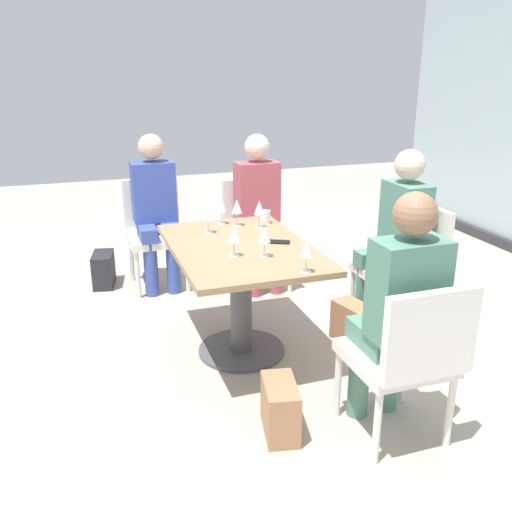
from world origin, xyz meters
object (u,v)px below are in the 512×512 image
(wine_glass_3, at_px, (259,208))
(wine_glass_0, at_px, (208,213))
(chair_far_right, at_px, (408,353))
(handbag_2, at_px, (104,270))
(wine_glass_6, at_px, (237,207))
(coffee_cup, at_px, (265,217))
(wine_glass_4, at_px, (264,235))
(person_far_right, at_px, (399,305))
(dining_table_main, at_px, (241,275))
(wine_glass_5, at_px, (306,249))
(handbag_1, at_px, (280,409))
(handbag_0, at_px, (354,324))
(chair_side_end, at_px, (155,226))
(person_near_window, at_px, (396,233))
(chair_far_left, at_px, (255,226))
(person_far_left, at_px, (259,206))
(chair_near_window, at_px, (407,260))
(wine_glass_2, at_px, (221,205))
(cell_phone_on_table, at_px, (278,242))
(wine_glass_1, at_px, (234,234))
(person_side_end, at_px, (155,205))

(wine_glass_3, bearing_deg, wine_glass_0, -87.30)
(chair_far_right, distance_m, handbag_2, 2.89)
(wine_glass_6, bearing_deg, handbag_2, -140.45)
(chair_far_right, xyz_separation_m, coffee_cup, (-1.54, -0.17, 0.28))
(wine_glass_4, relative_size, coffee_cup, 2.06)
(person_far_right, height_order, wine_glass_3, person_far_right)
(dining_table_main, height_order, wine_glass_6, wine_glass_6)
(wine_glass_5, xyz_separation_m, handbag_1, (0.31, -0.26, -0.72))
(person_far_right, height_order, handbag_0, person_far_right)
(chair_far_right, height_order, chair_side_end, same)
(person_near_window, bearing_deg, handbag_0, -70.11)
(chair_far_left, relative_size, person_far_right, 0.69)
(person_far_left, distance_m, handbag_2, 1.42)
(chair_far_right, xyz_separation_m, wine_glass_6, (-1.55, -0.37, 0.37))
(wine_glass_4, bearing_deg, wine_glass_3, 163.74)
(chair_near_window, relative_size, person_near_window, 0.69)
(person_near_window, height_order, person_far_right, same)
(person_far_left, relative_size, handbag_2, 4.20)
(wine_glass_2, xyz_separation_m, cell_phone_on_table, (0.52, 0.22, -0.13))
(coffee_cup, relative_size, cell_phone_on_table, 0.62)
(chair_far_left, xyz_separation_m, wine_glass_3, (0.79, -0.24, 0.37))
(person_near_window, distance_m, person_far_right, 1.19)
(chair_near_window, distance_m, wine_glass_6, 1.23)
(handbag_0, bearing_deg, wine_glass_0, -131.04)
(wine_glass_5, xyz_separation_m, handbag_0, (-0.42, 0.55, -0.72))
(dining_table_main, height_order, chair_far_right, chair_far_right)
(dining_table_main, height_order, chair_side_end, chair_side_end)
(wine_glass_0, distance_m, handbag_0, 1.21)
(chair_near_window, relative_size, chair_side_end, 1.00)
(chair_far_left, xyz_separation_m, handbag_0, (1.25, 0.27, -0.36))
(chair_near_window, height_order, chair_side_end, same)
(wine_glass_6, bearing_deg, dining_table_main, -14.13)
(wine_glass_1, relative_size, wine_glass_5, 1.00)
(chair_side_end, height_order, person_near_window, person_near_window)
(handbag_2, bearing_deg, dining_table_main, 38.19)
(chair_side_end, xyz_separation_m, cell_phone_on_table, (1.42, 0.56, 0.24))
(chair_far_left, height_order, wine_glass_4, wine_glass_4)
(wine_glass_4, bearing_deg, coffee_cup, 160.10)
(dining_table_main, bearing_deg, wine_glass_0, -159.18)
(person_side_end, relative_size, coffee_cup, 14.00)
(chair_far_left, distance_m, handbag_0, 1.33)
(chair_near_window, xyz_separation_m, handbag_2, (-1.47, -1.96, -0.36))
(person_near_window, relative_size, handbag_0, 4.20)
(wine_glass_0, distance_m, handbag_2, 1.50)
(handbag_0, bearing_deg, person_near_window, 96.14)
(wine_glass_2, distance_m, handbag_1, 1.55)
(chair_near_window, relative_size, wine_glass_6, 4.70)
(chair_far_left, bearing_deg, chair_side_end, -109.15)
(wine_glass_2, height_order, coffee_cup, wine_glass_2)
(person_far_right, relative_size, cell_phone_on_table, 8.75)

